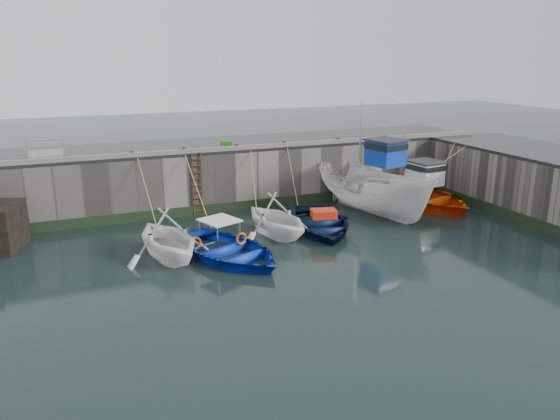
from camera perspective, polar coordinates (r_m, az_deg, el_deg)
name	(u,v)px	position (r m, az deg, el deg)	size (l,w,h in m)	color
ground	(322,283)	(19.62, 4.41, -7.63)	(120.00, 120.00, 0.00)	black
quay_back	(222,173)	(30.34, -6.13, 3.85)	(30.00, 5.00, 3.00)	slate
road_back	(221,145)	(30.05, -6.22, 6.80)	(30.00, 5.00, 0.16)	black
kerb_back	(234,148)	(27.79, -4.87, 6.46)	(30.00, 0.30, 0.20)	slate
algae_back	(236,206)	(28.27, -4.61, 0.38)	(30.00, 0.08, 0.50)	black
algae_right	(524,220)	(28.39, 24.17, -0.95)	(0.08, 15.00, 0.50)	black
ladder	(197,185)	(27.38, -8.63, 2.63)	(0.51, 0.08, 3.20)	#3F1E0F
boat_near_white	(169,258)	(22.35, -11.54, -4.89)	(3.81, 4.41, 2.33)	white
boat_near_white_rope	(152,229)	(26.04, -13.22, -1.96)	(0.04, 3.91, 3.10)	tan
boat_near_blue	(228,258)	(22.00, -5.45, -4.97)	(4.04, 5.65, 1.17)	#0C2DB7
boat_near_blue_rope	(201,226)	(26.02, -8.28, -1.71)	(0.04, 4.61, 3.10)	tan
boat_near_blacktrim	(276,235)	(24.57, -0.46, -2.61)	(3.65, 4.23, 2.23)	white
boat_near_blacktrim_rope	(250,215)	(27.65, -3.11, -0.49)	(0.04, 3.22, 3.10)	tan
boat_near_navy	(320,229)	(25.42, 4.16, -2.01)	(3.85, 5.39, 1.12)	#09143A
boat_near_navy_rope	(290,210)	(28.41, 1.08, -0.01)	(0.04, 3.22, 3.10)	tan
boat_far_white	(375,190)	(27.93, 9.91, 2.07)	(4.55, 8.08, 5.95)	silver
boat_far_orange	(416,195)	(30.49, 14.00, 1.57)	(6.20, 7.97, 4.52)	#F64A0C
fish_crate	(226,144)	(28.85, -5.64, 6.90)	(0.53, 0.42, 0.30)	#177715
railing	(46,154)	(27.64, -23.24, 5.38)	(1.60, 1.05, 1.00)	#A5A8AD
bollard_a	(132,154)	(26.85, -15.21, 5.71)	(0.18, 0.18, 0.28)	#3F1E0F
bollard_b	(184,150)	(27.26, -9.98, 6.17)	(0.18, 0.18, 0.28)	#3F1E0F
bollard_c	(237,147)	(27.94, -4.54, 6.60)	(0.18, 0.18, 0.28)	#3F1E0F
bollard_d	(284,144)	(28.83, 0.42, 6.95)	(0.18, 0.18, 0.28)	#3F1E0F
bollard_e	(338,140)	(30.19, 6.08, 7.27)	(0.18, 0.18, 0.28)	#3F1E0F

